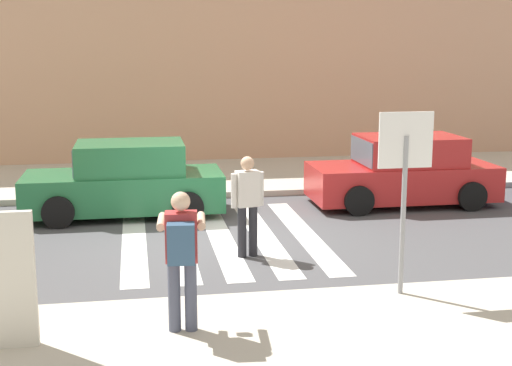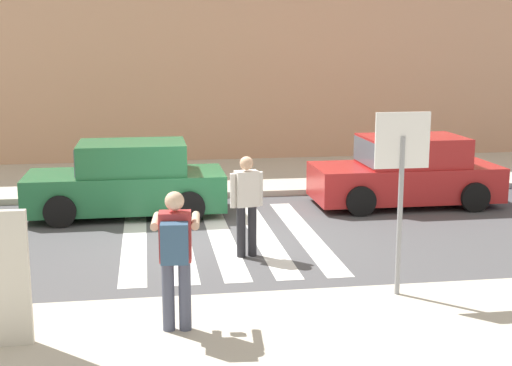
% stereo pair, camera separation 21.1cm
% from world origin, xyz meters
% --- Properties ---
extents(ground_plane, '(120.00, 120.00, 0.00)m').
position_xyz_m(ground_plane, '(0.00, 0.00, 0.00)').
color(ground_plane, '#4C4C4F').
extents(sidewalk_far, '(60.00, 4.80, 0.14)m').
position_xyz_m(sidewalk_far, '(0.00, 6.00, 0.07)').
color(sidewalk_far, beige).
rests_on(sidewalk_far, ground).
extents(building_facade_far, '(56.00, 4.00, 6.91)m').
position_xyz_m(building_facade_far, '(0.00, 10.40, 3.46)').
color(building_facade_far, tan).
rests_on(building_facade_far, ground).
extents(crosswalk_stripe_0, '(0.44, 5.20, 0.01)m').
position_xyz_m(crosswalk_stripe_0, '(-1.60, 0.20, 0.00)').
color(crosswalk_stripe_0, silver).
rests_on(crosswalk_stripe_0, ground).
extents(crosswalk_stripe_1, '(0.44, 5.20, 0.01)m').
position_xyz_m(crosswalk_stripe_1, '(-0.80, 0.20, 0.00)').
color(crosswalk_stripe_1, silver).
rests_on(crosswalk_stripe_1, ground).
extents(crosswalk_stripe_2, '(0.44, 5.20, 0.01)m').
position_xyz_m(crosswalk_stripe_2, '(0.00, 0.20, 0.00)').
color(crosswalk_stripe_2, silver).
rests_on(crosswalk_stripe_2, ground).
extents(crosswalk_stripe_3, '(0.44, 5.20, 0.01)m').
position_xyz_m(crosswalk_stripe_3, '(0.80, 0.20, 0.00)').
color(crosswalk_stripe_3, silver).
rests_on(crosswalk_stripe_3, ground).
extents(crosswalk_stripe_4, '(0.44, 5.20, 0.01)m').
position_xyz_m(crosswalk_stripe_4, '(1.60, 0.20, 0.00)').
color(crosswalk_stripe_4, silver).
rests_on(crosswalk_stripe_4, ground).
extents(stop_sign, '(0.76, 0.08, 2.54)m').
position_xyz_m(stop_sign, '(2.07, -3.57, 1.99)').
color(stop_sign, gray).
rests_on(stop_sign, sidewalk_near).
extents(photographer_with_backpack, '(0.63, 0.88, 1.72)m').
position_xyz_m(photographer_with_backpack, '(-1.02, -4.41, 1.17)').
color(photographer_with_backpack, '#474C60').
rests_on(photographer_with_backpack, sidewalk_near).
extents(pedestrian_crossing, '(0.57, 0.31, 1.72)m').
position_xyz_m(pedestrian_crossing, '(0.31, -1.05, 0.97)').
color(pedestrian_crossing, '#232328').
rests_on(pedestrian_crossing, ground).
extents(parked_car_green, '(4.10, 1.92, 1.55)m').
position_xyz_m(parked_car_green, '(-1.74, 2.30, 0.73)').
color(parked_car_green, '#236B3D').
rests_on(parked_car_green, ground).
extents(parked_car_red, '(4.10, 1.92, 1.55)m').
position_xyz_m(parked_car_red, '(4.39, 2.30, 0.73)').
color(parked_car_red, red).
rests_on(parked_car_red, ground).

